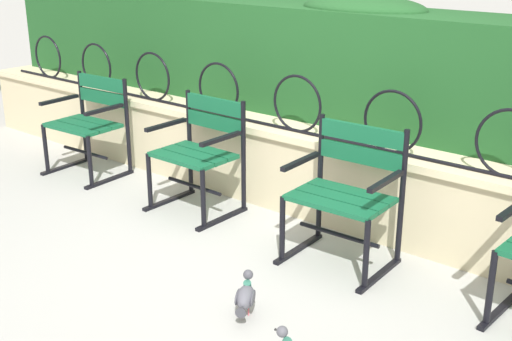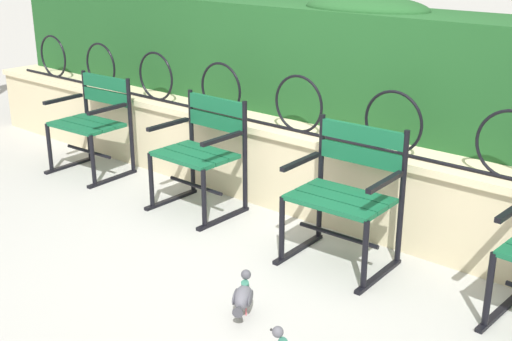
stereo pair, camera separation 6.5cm
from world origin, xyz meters
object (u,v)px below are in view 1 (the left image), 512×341
pigeon_near_chairs (245,297)px  park_chair_leftmost (90,121)px  park_chair_centre_left (200,150)px  park_chair_centre_right (347,191)px

pigeon_near_chairs → park_chair_leftmost: bearing=159.8°
park_chair_centre_left → pigeon_near_chairs: (1.24, -0.95, -0.35)m
park_chair_centre_left → park_chair_centre_right: 1.29m
park_chair_centre_left → park_chair_centre_right: park_chair_centre_right is taller
park_chair_centre_right → pigeon_near_chairs: bearing=-93.4°
park_chair_centre_left → pigeon_near_chairs: 1.60m
park_chair_centre_left → park_chair_leftmost: bearing=-179.4°
park_chair_centre_right → park_chair_leftmost: bearing=179.5°
pigeon_near_chairs → park_chair_centre_left: bearing=142.6°
park_chair_centre_right → pigeon_near_chairs: 0.98m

